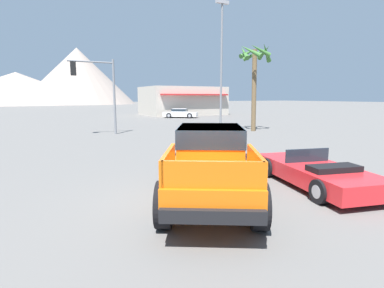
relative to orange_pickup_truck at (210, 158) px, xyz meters
The scene contains 8 objects.
ground_plane 1.09m from the orange_pickup_truck, 161.66° to the left, with size 320.00×320.00×0.00m, color #5B5956.
orange_pickup_truck is the anchor object (origin of this frame).
red_convertible_car 3.46m from the orange_pickup_truck, 10.51° to the right, with size 2.74×4.59×1.07m.
parked_car_white 31.13m from the orange_pickup_truck, 66.07° to the left, with size 4.57×4.06×1.18m.
traffic_light_main 15.38m from the orange_pickup_truck, 90.34° to the left, with size 3.09×0.38×5.28m.
street_lamp_post 13.10m from the orange_pickup_truck, 55.76° to the left, with size 0.90×0.24×8.70m.
palm_tree_tall 16.89m from the orange_pickup_truck, 47.08° to the left, with size 2.94×2.88×6.64m.
storefront_building 38.19m from the orange_pickup_truck, 65.28° to the left, with size 11.49×8.65×4.14m.
Camera 1 is at (-3.78, -6.68, 2.66)m, focal length 28.00 mm.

